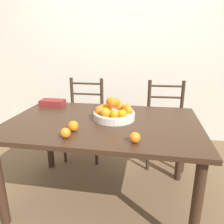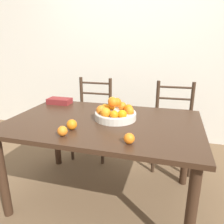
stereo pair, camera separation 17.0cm
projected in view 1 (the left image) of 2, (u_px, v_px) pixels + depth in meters
The scene contains 10 objects.
ground_plane at pixel (104, 197), 2.01m from camera, with size 12.00×12.00×0.00m, color brown.
wall_back at pixel (125, 47), 3.03m from camera, with size 8.00×0.06×2.60m.
dining_table at pixel (103, 132), 1.81m from camera, with size 1.56×1.00×0.75m.
fruit_bowl at pixel (114, 112), 1.81m from camera, with size 0.35×0.35×0.19m.
orange_loose_0 at pixel (65, 133), 1.46m from camera, with size 0.07×0.07×0.07m.
orange_loose_1 at pixel (135, 138), 1.39m from camera, with size 0.07×0.07×0.07m.
orange_loose_2 at pixel (73, 126), 1.57m from camera, with size 0.08×0.08×0.08m.
chair_left at pixel (85, 119), 2.65m from camera, with size 0.43×0.41×0.95m.
chair_right at pixel (165, 124), 2.50m from camera, with size 0.44×0.42×0.95m.
book_stack at pixel (53, 103), 2.22m from camera, with size 0.24×0.13×0.06m.
Camera 1 is at (0.37, -1.64, 1.37)m, focal length 35.00 mm.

